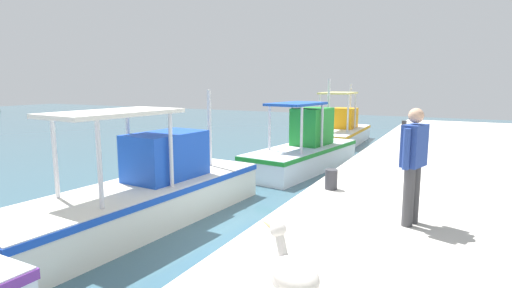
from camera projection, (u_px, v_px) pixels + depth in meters
name	position (u px, v px, depth m)	size (l,w,h in m)	color
fishing_boat_third	(145.00, 193.00, 8.26)	(6.37, 2.25, 2.74)	silver
fishing_boat_fourth	(304.00, 150.00, 13.43)	(5.41, 2.40, 3.05)	white
fishing_boat_fifth	(340.00, 132.00, 19.15)	(5.42, 1.97, 2.87)	white
pelican	(293.00, 276.00, 3.57)	(0.74, 0.89, 0.82)	tan
fisherman_standing	(413.00, 161.00, 5.85)	(0.62, 0.36, 1.76)	#3F3F42
mooring_bollard_second	(331.00, 179.00, 7.94)	(0.25, 0.25, 0.40)	#333338
mooring_bollard_third	(404.00, 125.00, 18.02)	(0.22, 0.22, 0.41)	#333338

